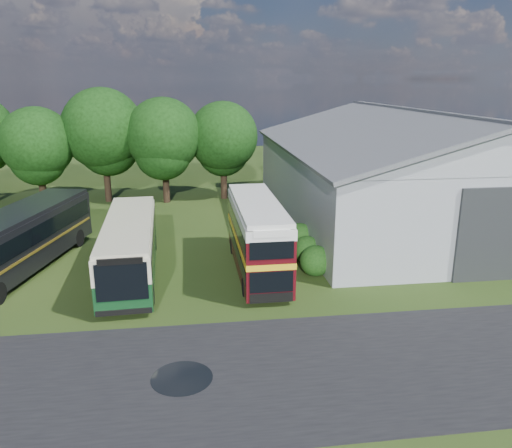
{
  "coord_description": "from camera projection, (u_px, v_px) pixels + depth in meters",
  "views": [
    {
      "loc": [
        -0.94,
        -18.62,
        10.19
      ],
      "look_at": [
        2.63,
        8.0,
        2.37
      ],
      "focal_mm": 35.0,
      "sensor_mm": 36.0,
      "label": 1
    }
  ],
  "objects": [
    {
      "name": "ground",
      "position": [
        219.0,
        334.0,
        20.69
      ],
      "size": [
        120.0,
        120.0,
        0.0
      ],
      "primitive_type": "plane",
      "color": "#1F3510",
      "rests_on": "ground"
    },
    {
      "name": "asphalt_road",
      "position": [
        306.0,
        369.0,
        18.22
      ],
      "size": [
        60.0,
        8.0,
        0.02
      ],
      "primitive_type": "cube",
      "color": "black",
      "rests_on": "ground"
    },
    {
      "name": "puddle",
      "position": [
        182.0,
        379.0,
        17.64
      ],
      "size": [
        2.2,
        2.2,
        0.01
      ],
      "primitive_type": "cylinder",
      "color": "black",
      "rests_on": "ground"
    },
    {
      "name": "storage_shed",
      "position": [
        408.0,
        164.0,
        36.65
      ],
      "size": [
        18.8,
        24.8,
        8.15
      ],
      "color": "gray",
      "rests_on": "ground"
    },
    {
      "name": "tree_left_b",
      "position": [
        37.0,
        143.0,
        39.92
      ],
      "size": [
        5.78,
        5.78,
        8.16
      ],
      "color": "black",
      "rests_on": "ground"
    },
    {
      "name": "tree_mid",
      "position": [
        103.0,
        129.0,
        41.54
      ],
      "size": [
        6.8,
        6.8,
        9.6
      ],
      "color": "black",
      "rests_on": "ground"
    },
    {
      "name": "tree_right_a",
      "position": [
        164.0,
        136.0,
        41.37
      ],
      "size": [
        6.26,
        6.26,
        8.83
      ],
      "color": "black",
      "rests_on": "ground"
    },
    {
      "name": "tree_right_b",
      "position": [
        223.0,
        137.0,
        42.84
      ],
      "size": [
        5.98,
        5.98,
        8.45
      ],
      "color": "black",
      "rests_on": "ground"
    },
    {
      "name": "shrub_front",
      "position": [
        315.0,
        274.0,
        27.12
      ],
      "size": [
        1.7,
        1.7,
        1.7
      ],
      "primitive_type": "sphere",
      "color": "#194714",
      "rests_on": "ground"
    },
    {
      "name": "shrub_mid",
      "position": [
        306.0,
        261.0,
        29.02
      ],
      "size": [
        1.6,
        1.6,
        1.6
      ],
      "primitive_type": "sphere",
      "color": "#194714",
      "rests_on": "ground"
    },
    {
      "name": "shrub_back",
      "position": [
        299.0,
        250.0,
        30.92
      ],
      "size": [
        1.8,
        1.8,
        1.8
      ],
      "primitive_type": "sphere",
      "color": "#194714",
      "rests_on": "ground"
    },
    {
      "name": "bus_green_single",
      "position": [
        130.0,
        246.0,
        26.58
      ],
      "size": [
        3.07,
        11.21,
        3.06
      ],
      "rotation": [
        0.0,
        0.0,
        0.05
      ],
      "color": "black",
      "rests_on": "ground"
    },
    {
      "name": "bus_maroon_double",
      "position": [
        257.0,
        237.0,
        26.93
      ],
      "size": [
        2.43,
        9.28,
        3.99
      ],
      "rotation": [
        0.0,
        0.0,
        0.01
      ],
      "color": "black",
      "rests_on": "ground"
    },
    {
      "name": "bus_dark_single",
      "position": [
        20.0,
        240.0,
        27.15
      ],
      "size": [
        5.57,
        12.44,
        3.34
      ],
      "rotation": [
        0.0,
        0.0,
        -0.24
      ],
      "color": "black",
      "rests_on": "ground"
    }
  ]
}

